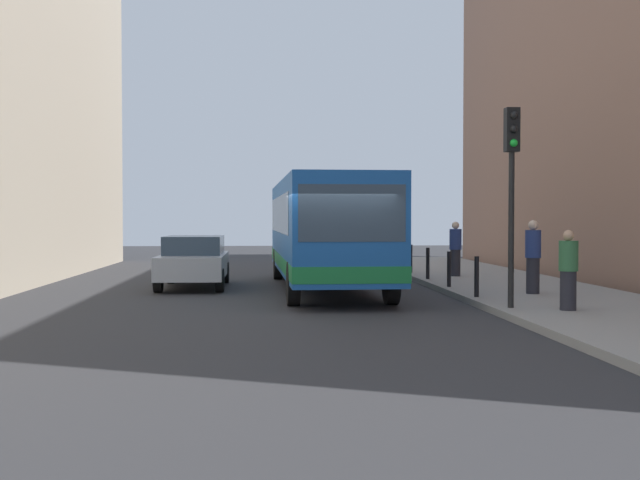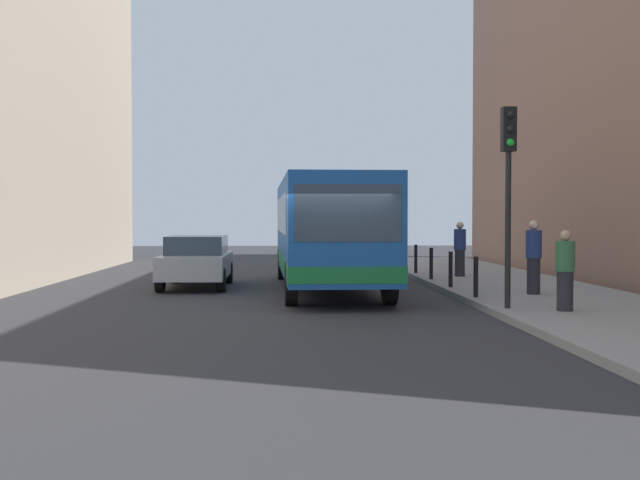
% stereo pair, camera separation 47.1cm
% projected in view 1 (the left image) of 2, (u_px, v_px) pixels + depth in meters
% --- Properties ---
extents(ground_plane, '(80.00, 80.00, 0.00)m').
position_uv_depth(ground_plane, '(334.00, 309.00, 17.26)').
color(ground_plane, '#2D2D30').
extents(sidewalk, '(4.40, 40.00, 0.15)m').
position_uv_depth(sidewalk, '(574.00, 304.00, 17.65)').
color(sidewalk, gray).
rests_on(sidewalk, ground).
extents(bus, '(2.79, 11.08, 3.00)m').
position_uv_depth(bus, '(324.00, 228.00, 22.02)').
color(bus, '#19519E').
rests_on(bus, ground).
extents(car_beside_bus, '(1.86, 4.40, 1.48)m').
position_uv_depth(car_beside_bus, '(194.00, 260.00, 22.72)').
color(car_beside_bus, '#A5A8AD').
rests_on(car_beside_bus, ground).
extents(traffic_light, '(0.28, 0.33, 4.10)m').
position_uv_depth(traffic_light, '(512.00, 169.00, 16.17)').
color(traffic_light, black).
rests_on(traffic_light, sidewalk).
extents(bollard_near, '(0.11, 0.11, 0.95)m').
position_uv_depth(bollard_near, '(477.00, 277.00, 18.48)').
color(bollard_near, black).
rests_on(bollard_near, sidewalk).
extents(bollard_mid, '(0.11, 0.11, 0.95)m').
position_uv_depth(bollard_mid, '(449.00, 269.00, 21.21)').
color(bollard_mid, black).
rests_on(bollard_mid, sidewalk).
extents(bollard_far, '(0.11, 0.11, 0.95)m').
position_uv_depth(bollard_far, '(428.00, 263.00, 23.94)').
color(bollard_far, black).
rests_on(bollard_far, sidewalk).
extents(bollard_farthest, '(0.11, 0.11, 0.95)m').
position_uv_depth(bollard_farthest, '(411.00, 259.00, 26.67)').
color(bollard_farthest, black).
rests_on(bollard_farthest, sidewalk).
extents(pedestrian_near_signal, '(0.38, 0.38, 1.61)m').
position_uv_depth(pedestrian_near_signal, '(568.00, 270.00, 15.79)').
color(pedestrian_near_signal, '#26262D').
rests_on(pedestrian_near_signal, sidewalk).
extents(pedestrian_mid_sidewalk, '(0.38, 0.38, 1.79)m').
position_uv_depth(pedestrian_mid_sidewalk, '(533.00, 257.00, 19.26)').
color(pedestrian_mid_sidewalk, '#26262D').
rests_on(pedestrian_mid_sidewalk, sidewalk).
extents(pedestrian_far_sidewalk, '(0.38, 0.38, 1.73)m').
position_uv_depth(pedestrian_far_sidewalk, '(455.00, 249.00, 25.14)').
color(pedestrian_far_sidewalk, '#26262D').
rests_on(pedestrian_far_sidewalk, sidewalk).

